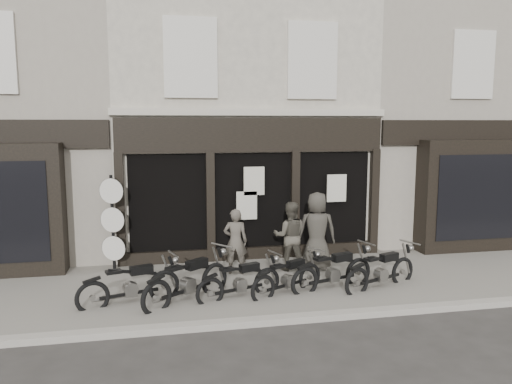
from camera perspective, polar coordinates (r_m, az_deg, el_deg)
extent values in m
plane|color=#2D2B28|center=(11.00, 2.66, -12.16)|extent=(90.00, 90.00, 0.00)
cube|color=slate|center=(11.80, 1.59, -10.42)|extent=(30.00, 4.20, 0.12)
cube|color=gray|center=(9.85, 4.46, -14.23)|extent=(30.00, 0.25, 0.13)
cube|color=beige|center=(16.22, -2.43, 9.07)|extent=(7.20, 6.00, 8.20)
cube|color=black|center=(13.18, -0.32, 6.52)|extent=(7.10, 0.18, 0.90)
cube|color=black|center=(13.43, -0.37, -1.82)|extent=(6.50, 0.10, 2.95)
cube|color=black|center=(13.64, -0.31, -7.18)|extent=(7.10, 0.20, 0.44)
cube|color=#B5AD9C|center=(13.21, -0.35, 9.12)|extent=(7.30, 0.22, 0.18)
cube|color=beige|center=(13.10, -7.49, 14.99)|extent=(1.35, 0.12, 2.00)
cube|color=black|center=(13.13, -7.50, 14.97)|extent=(1.05, 0.06, 1.70)
cube|color=beige|center=(13.70, 6.45, 14.69)|extent=(1.35, 0.12, 2.00)
cube|color=black|center=(13.73, 6.41, 14.68)|extent=(1.05, 0.06, 1.70)
cube|color=black|center=(13.14, -15.25, -2.10)|extent=(0.22, 0.22, 3.00)
cube|color=black|center=(13.18, -5.22, -1.82)|extent=(0.22, 0.22, 3.00)
cube|color=black|center=(13.61, 4.46, -1.50)|extent=(0.22, 0.22, 3.00)
cube|color=black|center=(14.40, 13.30, -1.17)|extent=(0.22, 0.22, 3.00)
cube|color=beige|center=(13.15, -0.22, 1.27)|extent=(0.55, 0.04, 0.75)
cube|color=beige|center=(13.81, 9.19, 0.44)|extent=(0.55, 0.04, 0.75)
cube|color=beige|center=(13.21, -1.07, -1.55)|extent=(0.55, 0.04, 0.75)
cube|color=gray|center=(16.48, -25.06, 8.32)|extent=(5.50, 6.00, 8.20)
cube|color=gray|center=(18.31, 17.85, 8.57)|extent=(5.50, 6.00, 8.20)
cube|color=black|center=(15.60, 23.44, -0.38)|extent=(3.20, 0.70, 3.20)
cube|color=black|center=(15.31, 24.19, -0.56)|extent=(2.60, 0.06, 2.40)
cube|color=black|center=(15.71, 23.18, 6.29)|extent=(5.40, 0.16, 0.70)
cube|color=beige|center=(15.80, 23.55, 13.19)|extent=(1.30, 0.10, 1.90)
cube|color=black|center=(15.82, 23.48, 13.18)|extent=(1.00, 0.06, 1.60)
torus|color=black|center=(10.93, -10.47, -10.52)|extent=(0.68, 0.30, 0.69)
torus|color=black|center=(10.59, -18.18, -11.42)|extent=(0.68, 0.30, 0.69)
cube|color=black|center=(10.75, -14.25, -11.19)|extent=(1.16, 0.42, 0.06)
cube|color=gray|center=(10.73, -14.16, -10.77)|extent=(0.29, 0.25, 0.26)
cube|color=black|center=(10.67, -12.96, -8.66)|extent=(0.50, 0.31, 0.17)
cube|color=black|center=(10.53, -15.97, -8.76)|extent=(0.35, 0.29, 0.06)
cylinder|color=gray|center=(10.81, -9.43, -7.00)|extent=(0.22, 0.57, 0.04)
torus|color=black|center=(11.15, -4.79, -9.90)|extent=(0.65, 0.53, 0.74)
torus|color=black|center=(10.18, -11.31, -11.81)|extent=(0.65, 0.53, 0.74)
cube|color=black|center=(10.66, -7.89, -11.05)|extent=(1.06, 0.84, 0.07)
cube|color=gray|center=(10.65, -7.80, -10.58)|extent=(0.33, 0.32, 0.28)
cube|color=black|center=(10.69, -6.78, -8.16)|extent=(0.51, 0.45, 0.19)
cube|color=black|center=(10.29, -9.33, -8.59)|extent=(0.39, 0.37, 0.07)
cylinder|color=gray|center=(11.12, -3.94, -6.09)|extent=(0.42, 0.52, 0.04)
torus|color=black|center=(11.09, 1.23, -10.24)|extent=(0.64, 0.30, 0.64)
torus|color=black|center=(10.47, -5.28, -11.40)|extent=(0.64, 0.30, 0.64)
cube|color=black|center=(10.77, -1.92, -11.01)|extent=(1.08, 0.42, 0.06)
cube|color=gray|center=(10.76, -1.83, -10.61)|extent=(0.27, 0.24, 0.25)
cube|color=black|center=(10.76, -0.77, -8.60)|extent=(0.46, 0.30, 0.16)
cube|color=black|center=(10.50, -3.31, -8.81)|extent=(0.33, 0.27, 0.06)
cylinder|color=gray|center=(11.02, 2.17, -6.97)|extent=(0.22, 0.53, 0.03)
torus|color=black|center=(11.48, 6.15, -9.66)|extent=(0.61, 0.37, 0.64)
torus|color=black|center=(10.62, 0.81, -11.10)|extent=(0.61, 0.37, 0.64)
cube|color=black|center=(11.05, 3.59, -10.55)|extent=(1.01, 0.55, 0.06)
cube|color=gray|center=(11.04, 3.67, -10.16)|extent=(0.28, 0.25, 0.24)
cube|color=black|center=(11.08, 4.56, -8.17)|extent=(0.46, 0.34, 0.16)
cube|color=black|center=(10.73, 2.49, -8.48)|extent=(0.34, 0.29, 0.06)
cylinder|color=gray|center=(11.45, 6.94, -6.50)|extent=(0.28, 0.50, 0.03)
torus|color=black|center=(11.89, 11.58, -9.01)|extent=(0.69, 0.30, 0.70)
torus|color=black|center=(11.02, 5.58, -10.26)|extent=(0.69, 0.30, 0.70)
cube|color=black|center=(11.45, 8.69, -9.82)|extent=(1.18, 0.42, 0.06)
cube|color=gray|center=(11.44, 8.78, -9.41)|extent=(0.29, 0.25, 0.27)
cube|color=black|center=(11.48, 9.81, -7.34)|extent=(0.50, 0.31, 0.17)
cube|color=black|center=(11.12, 7.48, -7.56)|extent=(0.36, 0.29, 0.06)
cylinder|color=gray|center=(11.86, 12.50, -5.69)|extent=(0.22, 0.58, 0.04)
torus|color=black|center=(12.22, 16.38, -8.73)|extent=(0.67, 0.35, 0.69)
torus|color=black|center=(11.17, 11.45, -10.14)|extent=(0.67, 0.35, 0.69)
cube|color=black|center=(11.70, 14.02, -9.60)|extent=(1.13, 0.51, 0.06)
cube|color=gray|center=(11.69, 14.11, -9.20)|extent=(0.29, 0.26, 0.26)
cube|color=black|center=(11.76, 14.97, -7.18)|extent=(0.50, 0.34, 0.17)
cube|color=black|center=(11.34, 13.07, -7.46)|extent=(0.36, 0.30, 0.06)
cylinder|color=gray|center=(12.22, 17.18, -5.52)|extent=(0.26, 0.56, 0.04)
imported|color=#4D483F|center=(12.16, -2.36, -5.65)|extent=(0.65, 0.50, 1.60)
imported|color=#48433A|center=(12.49, 3.91, -5.03)|extent=(0.98, 0.85, 1.72)
imported|color=#37342E|center=(12.56, 6.96, -4.43)|extent=(1.06, 0.80, 1.96)
cylinder|color=black|center=(13.05, -15.84, -9.04)|extent=(0.39, 0.39, 0.07)
cylinder|color=black|center=(12.76, -16.05, -3.76)|extent=(0.08, 0.08, 2.52)
cylinder|color=black|center=(12.58, -16.21, 0.13)|extent=(0.59, 0.26, 0.61)
cylinder|color=beige|center=(12.55, -16.22, 0.11)|extent=(0.58, 0.23, 0.61)
cylinder|color=black|center=(12.69, -16.09, -3.06)|extent=(0.59, 0.26, 0.61)
cylinder|color=beige|center=(12.67, -16.10, -3.08)|extent=(0.58, 0.23, 0.61)
cylinder|color=black|center=(12.84, -15.97, -6.18)|extent=(0.59, 0.26, 0.61)
cylinder|color=beige|center=(12.82, -15.98, -6.21)|extent=(0.58, 0.23, 0.61)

